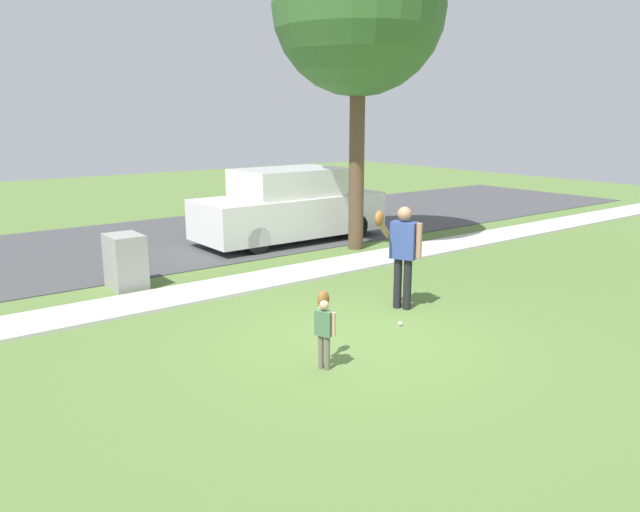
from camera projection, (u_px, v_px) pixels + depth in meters
ground_plane at (239, 287)px, 11.77m from camera, size 48.00×48.00×0.00m
sidewalk_strip at (236, 285)px, 11.84m from camera, size 36.00×1.20×0.06m
road_surface at (139, 244)px, 15.72m from camera, size 36.00×6.80×0.02m
person_adult at (402, 247)px, 10.23m from camera, size 0.86×0.58×1.76m
person_child at (324, 320)px, 7.94m from camera, size 0.40×0.49×0.98m
baseball at (400, 323)px, 9.62m from camera, size 0.07×0.07×0.07m
utility_cabinet at (126, 262)px, 11.59m from camera, size 0.61×0.79×1.05m
street_tree_near at (359, 8)px, 13.96m from camera, size 4.01×4.01×7.66m
parked_van_white at (290, 207)px, 15.96m from camera, size 5.00×1.95×1.88m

